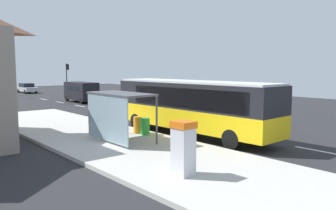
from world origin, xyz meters
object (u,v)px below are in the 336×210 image
Objects in this scene: ticket_machine at (183,148)px; bus_shelter at (116,105)px; recycling_bin_green at (145,126)px; recycling_bin_orange at (138,125)px; traffic_light_near_side at (67,74)px; white_van at (81,91)px; bus at (192,104)px; sedan_near at (27,88)px; traffic_light_far_side at (2,73)px.

bus_shelter is at bearing 79.46° from ticket_machine.
recycling_bin_green and recycling_bin_orange have the same top height.
white_van is at bearing -106.79° from traffic_light_near_side.
recycling_bin_green is at bearing -90.00° from recycling_bin_orange.
ticket_machine reaches higher than recycling_bin_orange.
bus is 2.50× the size of sedan_near.
bus_shelter is (-2.21, -0.46, 1.44)m from recycling_bin_green.
traffic_light_far_side reaches higher than sedan_near.
white_van is at bearing 72.86° from recycling_bin_green.
bus reaches higher than recycling_bin_green.
traffic_light_near_side is at bearing 77.64° from bus.
traffic_light_near_side is (3.31, 10.95, 1.70)m from white_van.
traffic_light_near_side is (13.09, 38.48, 1.87)m from ticket_machine.
traffic_light_far_side reaches higher than recycling_bin_orange.
sedan_near is 2.29× the size of ticket_machine.
bus is 40.90m from sedan_near.
ticket_machine is (-5.88, -5.53, -0.67)m from bus.
bus is 22.35m from white_van.
traffic_light_near_side is at bearing 71.21° from ticket_machine.
bus_shelter reaches higher than recycling_bin_orange.
recycling_bin_green is (-6.50, -39.45, -0.14)m from sedan_near.
recycling_bin_green is at bearing -91.94° from traffic_light_far_side.
traffic_light_near_side reaches higher than bus.
traffic_light_near_side is at bearing 69.67° from bus_shelter.
bus_shelter is at bearing -95.74° from traffic_light_far_side.
traffic_light_far_side is (1.10, 32.51, 2.56)m from recycling_bin_green.
traffic_light_near_side reaches higher than recycling_bin_green.
recycling_bin_orange is at bearing 142.03° from bus.
recycling_bin_orange is (0.00, 0.70, 0.00)m from recycling_bin_green.
traffic_light_far_side is at bearing 84.26° from bus_shelter.
white_van is 5.55× the size of recycling_bin_orange.
bus_shelter is (-2.21, -1.16, 1.44)m from recycling_bin_orange.
bus is at bearing -87.65° from traffic_light_far_side.
sedan_near is 0.92× the size of traffic_light_far_side.
recycling_bin_orange is at bearing 90.00° from recycling_bin_green.
bus is at bearing -26.51° from recycling_bin_green.
bus_shelter is (-8.61, -21.21, 0.75)m from white_van.
ticket_machine is (-9.79, -27.53, -0.17)m from white_van.
sedan_near is at bearing 80.48° from recycling_bin_orange.
ticket_machine is 0.43× the size of traffic_light_near_side.
traffic_light_near_side is (7.22, 32.95, 1.20)m from bus.
recycling_bin_green is at bearing 11.69° from bus_shelter.
bus is 2.77× the size of bus_shelter.
ticket_machine reaches higher than sedan_near.
bus_shelter reaches higher than ticket_machine.
bus_shelter is at bearing -152.38° from recycling_bin_orange.
traffic_light_far_side is 33.15m from bus_shelter.
white_van is at bearing 79.91° from bus.
recycling_bin_orange is 0.21× the size of traffic_light_near_side.
bus is at bearing -37.97° from recycling_bin_orange.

